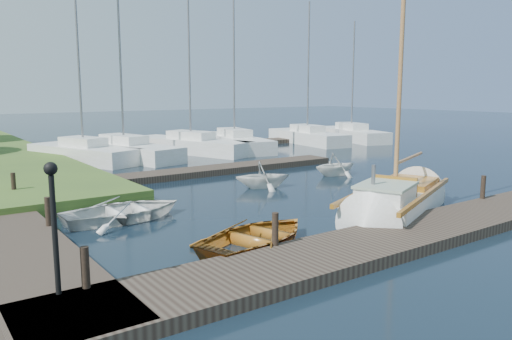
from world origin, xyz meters
TOP-DOWN VIEW (x-y plane):
  - ground at (0.00, 0.00)m, footprint 160.00×160.00m
  - near_dock at (0.00, -6.00)m, footprint 18.00×2.20m
  - far_dock at (2.00, 6.50)m, footprint 14.00×1.60m
  - pontoon at (10.00, 16.00)m, footprint 30.00×1.60m
  - mooring_post_0 at (-7.50, -5.00)m, footprint 0.16×0.16m
  - mooring_post_1 at (-3.00, -5.00)m, footprint 0.16×0.16m
  - mooring_post_2 at (1.50, -5.00)m, footprint 0.16×0.16m
  - mooring_post_3 at (6.00, -5.00)m, footprint 0.16×0.16m
  - mooring_post_4 at (-7.00, 0.00)m, footprint 0.16×0.16m
  - mooring_post_5 at (-7.00, 5.00)m, footprint 0.16×0.16m
  - lamp_post at (-8.00, -5.00)m, footprint 0.24×0.24m
  - sailboat at (2.97, -3.84)m, footprint 7.35×4.58m
  - dinghy at (-2.83, -4.08)m, footprint 4.26×3.54m
  - tender_a at (-4.68, 0.50)m, footprint 3.80×2.76m
  - tender_b at (1.88, 2.16)m, footprint 2.80×2.62m
  - tender_d at (6.46, 2.60)m, footprint 2.40×2.11m
  - marina_boat_0 at (-1.87, 14.00)m, footprint 4.63×7.74m
  - marina_boat_1 at (0.51, 14.09)m, footprint 4.12×9.07m
  - marina_boat_2 at (5.01, 14.22)m, footprint 4.90×8.96m
  - marina_boat_3 at (8.39, 14.29)m, footprint 3.77×8.92m
  - marina_boat_5 at (14.95, 14.27)m, footprint 3.20×8.16m
  - marina_boat_6 at (19.37, 13.97)m, footprint 4.24×8.33m

SIDE VIEW (x-z plane):
  - ground at x=0.00m, z-range 0.00..0.00m
  - near_dock at x=0.00m, z-range 0.00..0.30m
  - far_dock at x=2.00m, z-range 0.00..0.30m
  - pontoon at x=10.00m, z-range 0.00..0.30m
  - sailboat at x=2.97m, z-range -4.57..5.26m
  - dinghy at x=-2.83m, z-range 0.00..0.76m
  - tender_a at x=-4.68m, z-range 0.00..0.77m
  - marina_boat_6 at x=19.37m, z-range -4.09..5.20m
  - marina_boat_1 at x=0.51m, z-range -4.30..5.41m
  - marina_boat_2 at x=5.01m, z-range -4.54..5.66m
  - marina_boat_5 at x=14.95m, z-range -4.62..5.75m
  - marina_boat_3 at x=8.39m, z-range -5.51..6.67m
  - marina_boat_0 at x=-1.87m, z-range -5.45..6.61m
  - tender_d at x=6.46m, z-range 0.00..1.20m
  - tender_b at x=1.88m, z-range 0.00..1.20m
  - mooring_post_0 at x=-7.50m, z-range 0.30..1.10m
  - mooring_post_1 at x=-3.00m, z-range 0.30..1.10m
  - mooring_post_2 at x=1.50m, z-range 0.30..1.10m
  - mooring_post_3 at x=6.00m, z-range 0.30..1.10m
  - mooring_post_4 at x=-7.00m, z-range 0.30..1.10m
  - mooring_post_5 at x=-7.00m, z-range 0.30..1.10m
  - lamp_post at x=-8.00m, z-range 0.65..3.09m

